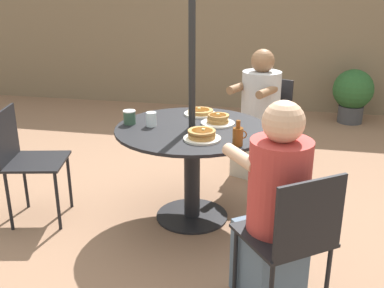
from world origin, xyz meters
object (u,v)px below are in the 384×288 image
pancake_plate_a (202,135)px  pancake_plate_b (218,120)px  patio_table (192,150)px  diner_north (274,214)px  pancake_plate_c (200,112)px  drinking_glass_a (151,119)px  diner_east (258,119)px  patio_chair_north (292,235)px  potted_shrub (353,93)px  patio_chair_south (26,156)px  coffee_cup (129,117)px  syrup_bottle (238,136)px  patio_chair_east (266,117)px

pancake_plate_a → pancake_plate_b: pancake_plate_b is taller
patio_table → diner_north: bearing=-53.9°
pancake_plate_c → drinking_glass_a: size_ratio=2.42×
diner_east → pancake_plate_b: size_ratio=4.63×
patio_chair_north → potted_shrub: (0.76, 3.80, -0.12)m
patio_chair_south → potted_shrub: 4.07m
diner_east → coffee_cup: (-0.88, -0.96, 0.24)m
patio_chair_south → potted_shrub: patio_chair_south is taller
patio_chair_south → pancake_plate_c: bearing=104.3°
pancake_plate_a → diner_east: bearing=76.0°
pancake_plate_a → syrup_bottle: size_ratio=1.50×
diner_east → syrup_bottle: bearing=110.9°
patio_chair_east → pancake_plate_b: 1.06m
syrup_bottle → drinking_glass_a: bearing=156.6°
patio_table → diner_north: (0.61, -0.84, -0.00)m
coffee_cup → drinking_glass_a: 0.17m
patio_chair_south → diner_north: bearing=59.4°
patio_chair_north → syrup_bottle: 0.80m
diner_east → pancake_plate_b: (-0.25, -0.84, 0.22)m
diner_north → pancake_plate_c: diner_north is taller
patio_chair_east → syrup_bottle: bearing=108.6°
coffee_cup → patio_chair_south: bearing=-160.3°
patio_table → pancake_plate_c: size_ratio=4.44×
patio_chair_south → pancake_plate_a: 1.32m
diner_east → coffee_cup: size_ratio=11.41×
diner_east → patio_chair_south: (-1.59, -1.22, -0.02)m
patio_chair_south → coffee_cup: size_ratio=8.46×
syrup_bottle → potted_shrub: bearing=70.4°
patio_table → patio_chair_north: (0.71, -0.97, -0.04)m
patio_chair_north → pancake_plate_c: patio_chair_north is taller
pancake_plate_b → pancake_plate_c: 0.28m
diner_north → pancake_plate_c: (-0.62, 1.18, 0.19)m
pancake_plate_a → coffee_cup: size_ratio=2.46×
patio_table → diner_east: bearing=66.5°
drinking_glass_a → potted_shrub: (1.76, 2.85, -0.38)m
patio_chair_north → coffee_cup: size_ratio=8.46×
diner_north → pancake_plate_a: 0.81m
drinking_glass_a → patio_chair_north: bearing=-43.4°
potted_shrub → coffee_cup: bearing=-124.4°
patio_chair_north → patio_table: bearing=90.0°
pancake_plate_b → coffee_cup: 0.64m
patio_chair_south → pancake_plate_a: bearing=78.2°
patio_chair_east → pancake_plate_c: size_ratio=3.43×
patio_table → patio_chair_south: (-1.18, -0.26, -0.04)m
patio_chair_north → patio_chair_south: 2.02m
patio_table → pancake_plate_b: size_ratio=4.44×
patio_table → pancake_plate_b: pancake_plate_b is taller
diner_north → pancake_plate_c: bearing=81.7°
coffee_cup → potted_shrub: coffee_cup is taller
diner_north → drinking_glass_a: size_ratio=11.35×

